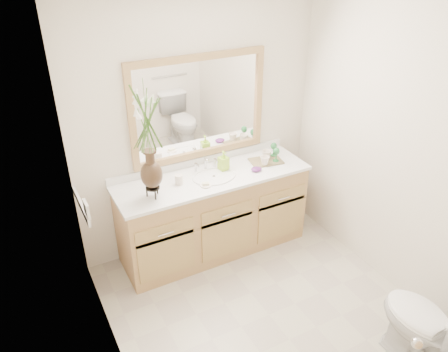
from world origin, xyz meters
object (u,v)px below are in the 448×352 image
tumbler (179,180)px  toilet (428,330)px  soap_bottle (223,161)px  flower_vase (147,131)px  tray (266,161)px

tumbler → toilet: bearing=-62.0°
toilet → soap_bottle: 2.15m
flower_vase → tumbler: size_ratio=9.77×
flower_vase → soap_bottle: size_ratio=5.30×
toilet → tumbler: size_ratio=8.22×
soap_bottle → tray: size_ratio=0.55×
soap_bottle → tray: 0.45m
toilet → tumbler: tumbler is taller
toilet → tray: tray is taller
toilet → tray: size_ratio=2.44×
soap_bottle → toilet: bearing=-83.4°
toilet → flower_vase: (-1.31, 1.85, 1.07)m
flower_vase → tumbler: 0.63m
flower_vase → tumbler: (0.27, 0.09, -0.56)m
toilet → soap_bottle: bearing=-74.5°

